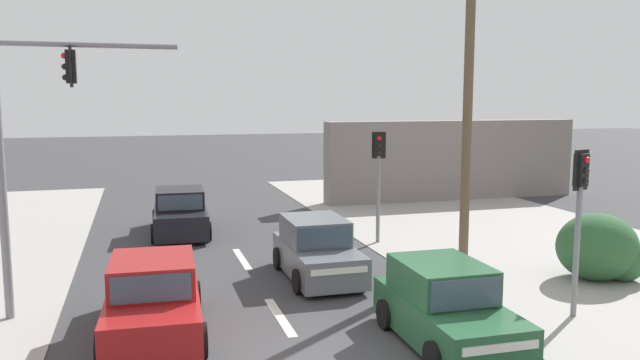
{
  "coord_description": "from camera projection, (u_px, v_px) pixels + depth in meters",
  "views": [
    {
      "loc": [
        -2.76,
        -9.47,
        4.61
      ],
      "look_at": [
        1.18,
        4.0,
        2.76
      ],
      "focal_mm": 35.0,
      "sensor_mm": 36.0,
      "label": 1
    }
  ],
  "objects": [
    {
      "name": "utility_pole_midground_right",
      "position": [
        469.0,
        72.0,
        16.67
      ],
      "size": [
        1.8,
        0.26,
        10.09
      ],
      "color": "brown",
      "rests_on": "ground"
    },
    {
      "name": "roadside_bush",
      "position": [
        601.0,
        249.0,
        15.82
      ],
      "size": [
        2.17,
        1.86,
        1.71
      ],
      "color": "#2D5B33",
      "rests_on": "ground"
    },
    {
      "name": "hatchback_oncoming_near",
      "position": [
        317.0,
        251.0,
        16.06
      ],
      "size": [
        1.8,
        3.65,
        1.53
      ],
      "color": "slate",
      "rests_on": "ground"
    },
    {
      "name": "pedestal_signal_far_median",
      "position": [
        379.0,
        168.0,
        19.67
      ],
      "size": [
        0.44,
        0.31,
        3.56
      ],
      "color": "slate",
      "rests_on": "ground"
    },
    {
      "name": "sedan_kerbside_parked",
      "position": [
        154.0,
        300.0,
        12.11
      ],
      "size": [
        2.05,
        4.31,
        1.56
      ],
      "color": "maroon",
      "rests_on": "ground"
    },
    {
      "name": "hatchback_receding_far",
      "position": [
        446.0,
        308.0,
        11.68
      ],
      "size": [
        1.82,
        3.66,
        1.53
      ],
      "color": "#235633",
      "rests_on": "ground"
    },
    {
      "name": "shopfront_wall_far",
      "position": [
        452.0,
        160.0,
        28.44
      ],
      "size": [
        12.0,
        1.0,
        3.6
      ],
      "primitive_type": "cube",
      "color": "gray",
      "rests_on": "ground"
    },
    {
      "name": "sedan_crossing_left",
      "position": [
        180.0,
        214.0,
        21.22
      ],
      "size": [
        2.03,
        4.31,
        1.56
      ],
      "color": "black",
      "rests_on": "ground"
    },
    {
      "name": "pedestal_signal_right_kerb",
      "position": [
        579.0,
        205.0,
        12.9
      ],
      "size": [
        0.43,
        0.31,
        3.56
      ],
      "color": "slate",
      "rests_on": "ground"
    },
    {
      "name": "lane_dash_mid",
      "position": [
        280.0,
        316.0,
        13.24
      ],
      "size": [
        0.2,
        2.4,
        0.01
      ],
      "primitive_type": "cube",
      "color": "silver",
      "rests_on": "ground"
    },
    {
      "name": "lane_dash_far",
      "position": [
        242.0,
        259.0,
        18.0
      ],
      "size": [
        0.2,
        2.4,
        0.01
      ],
      "primitive_type": "cube",
      "color": "silver",
      "rests_on": "ground"
    },
    {
      "name": "traffic_signal_mast",
      "position": [
        28.0,
        136.0,
        12.76
      ],
      "size": [
        3.69,
        0.44,
        6.0
      ],
      "color": "slate",
      "rests_on": "ground"
    }
  ]
}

